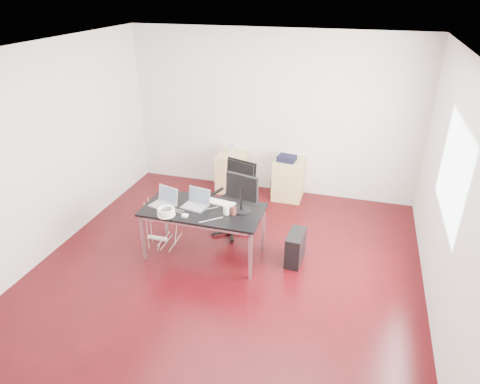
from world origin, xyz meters
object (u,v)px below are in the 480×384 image
(filing_cabinet_left, at_px, (232,172))
(filing_cabinet_right, at_px, (288,179))
(desk, at_px, (203,212))
(pc_tower, at_px, (295,248))
(office_chair, at_px, (235,195))

(filing_cabinet_left, relative_size, filing_cabinet_right, 1.00)
(desk, relative_size, pc_tower, 3.56)
(desk, xyz_separation_m, pc_tower, (1.24, 0.19, -0.46))
(filing_cabinet_right, bearing_deg, desk, -110.80)
(desk, relative_size, office_chair, 1.48)
(filing_cabinet_left, bearing_deg, office_chair, -70.86)
(office_chair, relative_size, filing_cabinet_right, 1.54)
(filing_cabinet_left, bearing_deg, filing_cabinet_right, 0.00)
(desk, relative_size, filing_cabinet_left, 2.29)
(office_chair, bearing_deg, pc_tower, -10.58)
(desk, bearing_deg, office_chair, 73.65)
(filing_cabinet_left, xyz_separation_m, filing_cabinet_right, (1.03, 0.00, 0.00))
(desk, xyz_separation_m, office_chair, (0.22, 0.74, -0.07))
(filing_cabinet_left, distance_m, pc_tower, 2.39)
(desk, height_order, pc_tower, desk)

